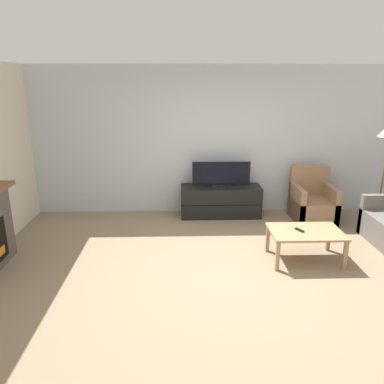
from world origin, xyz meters
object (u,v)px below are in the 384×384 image
remote (299,230)px  coffee_table (306,234)px  tv_stand (221,201)px  armchair (312,204)px  tv (221,175)px

remote → coffee_table: bearing=-29.9°
tv_stand → remote: (0.90, -1.82, 0.17)m
armchair → coffee_table: (-0.64, -1.58, 0.09)m
tv → tv_stand: bearing=90.0°
tv → armchair: size_ratio=1.12×
tv_stand → coffee_table: size_ratio=1.48×
tv_stand → tv: (-0.00, -0.00, 0.49)m
tv → remote: size_ratio=6.91×
tv → remote: bearing=-63.7°
tv_stand → coffee_table: (0.99, -1.82, 0.10)m
tv → armchair: 1.71m
tv_stand → tv: 0.49m
tv_stand → remote: size_ratio=9.60×
coffee_table → armchair: bearing=68.0°
armchair → tv: bearing=171.5°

